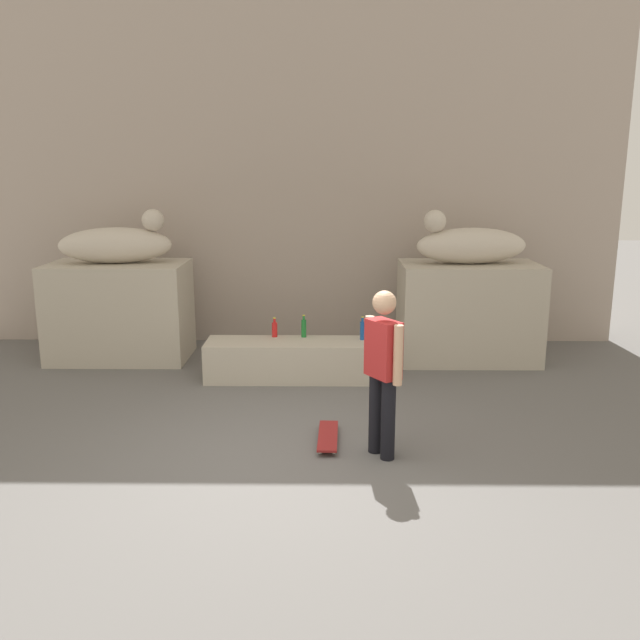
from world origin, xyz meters
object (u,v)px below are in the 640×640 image
at_px(bottle_green, 304,328).
at_px(statue_reclining_left, 118,244).
at_px(statue_reclining_right, 469,244).
at_px(skateboard, 328,436).
at_px(bottle_blue, 362,330).
at_px(skater, 383,367).
at_px(bottle_red, 275,329).

bearing_deg(bottle_green, statue_reclining_left, 164.57).
xyz_separation_m(statue_reclining_right, bottle_green, (-2.36, -0.74, -1.07)).
distance_m(skateboard, bottle_blue, 2.36).
bearing_deg(skater, bottle_red, -7.97).
height_order(skater, bottle_red, skater).
distance_m(skater, skateboard, 1.06).
distance_m(statue_reclining_left, skater, 5.03).
bearing_deg(bottle_blue, bottle_green, 170.42).
xyz_separation_m(statue_reclining_left, skateboard, (3.05, -3.12, -1.65)).
bearing_deg(skater, statue_reclining_right, -56.55).
bearing_deg(statue_reclining_right, statue_reclining_left, -5.83).
distance_m(statue_reclining_left, statue_reclining_right, 5.07).
distance_m(skater, bottle_blue, 2.58).
height_order(statue_reclining_right, bottle_green, statue_reclining_right).
distance_m(skater, bottle_red, 3.00).
xyz_separation_m(statue_reclining_left, statue_reclining_right, (5.07, -0.01, 0.00)).
bearing_deg(skateboard, bottle_green, 9.65).
bearing_deg(statue_reclining_left, skateboard, -54.67).
bearing_deg(statue_reclining_left, statue_reclining_right, -9.04).
height_order(statue_reclining_right, skateboard, statue_reclining_right).
relative_size(statue_reclining_left, bottle_red, 6.16).
distance_m(statue_reclining_left, bottle_green, 3.01).
bearing_deg(statue_reclining_right, bottle_blue, 23.48).
bearing_deg(skateboard, bottle_blue, -10.00).
relative_size(skater, bottle_blue, 5.21).
xyz_separation_m(statue_reclining_left, bottle_red, (2.31, -0.74, -1.09)).
distance_m(statue_reclining_left, bottle_red, 2.66).
bearing_deg(bottle_blue, bottle_red, 173.08).
height_order(statue_reclining_left, statue_reclining_right, same).
bearing_deg(statue_reclining_right, skater, 60.74).
bearing_deg(skateboard, bottle_red, 18.78).
relative_size(statue_reclining_right, skateboard, 2.05).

